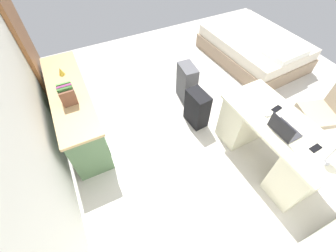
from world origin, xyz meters
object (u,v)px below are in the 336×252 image
credenza (77,111)px  cell_phone_near_laptop (316,148)px  computer_mouse (268,114)px  suitcase_black (197,108)px  laptop (283,129)px  figurine_small (61,71)px  desk_lamp (335,143)px  office_chair (322,116)px  bed (254,48)px  desk (271,142)px  suitcase_spare_grey (187,83)px  cell_phone_by_mouse (277,109)px

credenza → cell_phone_near_laptop: bearing=-133.5°
computer_mouse → suitcase_black: bearing=24.6°
laptop → cell_phone_near_laptop: laptop is taller
cell_phone_near_laptop → figurine_small: size_ratio=1.24×
credenza → figurine_small: (0.36, 0.00, 0.43)m
figurine_small → desk_lamp: bearing=-139.9°
office_chair → figurine_small: 3.61m
laptop → bed: bearing=-36.2°
desk → credenza: 2.65m
computer_mouse → desk_lamp: desk_lamp is taller
office_chair → cell_phone_near_laptop: 1.01m
cell_phone_near_laptop → suitcase_spare_grey: bearing=8.0°
computer_mouse → desk_lamp: (-0.69, -0.08, 0.24)m
office_chair → figurine_small: bearing=56.7°
cell_phone_near_laptop → desk_lamp: 0.28m
laptop → figurine_small: (2.08, 1.99, 0.01)m
cell_phone_near_laptop → cell_phone_by_mouse: bearing=-7.6°
office_chair → desk_lamp: 1.20m
credenza → cell_phone_by_mouse: cell_phone_by_mouse is taller
cell_phone_near_laptop → bed: bearing=-33.5°
cell_phone_by_mouse → desk: bearing=143.9°
figurine_small → suitcase_black: bearing=-121.7°
bed → cell_phone_by_mouse: size_ratio=14.65×
bed → computer_mouse: 2.37m
cell_phone_by_mouse → desk_lamp: 0.76m
credenza → computer_mouse: size_ratio=18.00×
desk → suitcase_black: size_ratio=2.55×
credenza → suitcase_black: size_ratio=3.13×
office_chair → credenza: 3.40m
suitcase_black → desk_lamp: desk_lamp is taller
desk → suitcase_black: bearing=25.5°
suitcase_spare_grey → cell_phone_near_laptop: (-1.95, -0.41, 0.44)m
laptop → figurine_small: bearing=43.8°
suitcase_spare_grey → cell_phone_by_mouse: cell_phone_by_mouse is taller
laptop → cell_phone_by_mouse: laptop is taller
cell_phone_by_mouse → figurine_small: 2.83m
desk → computer_mouse: size_ratio=14.62×
bed → desk_lamp: (-2.47, 1.39, 0.77)m
cell_phone_by_mouse → cell_phone_near_laptop: bearing=166.8°
office_chair → computer_mouse: bearing=81.1°
computer_mouse → desk_lamp: bearing=-175.1°
suitcase_black → laptop: bearing=-165.7°
computer_mouse → desk: bearing=-162.1°
laptop → figurine_small: size_ratio=2.89×
credenza → suitcase_spare_grey: credenza is taller
laptop → credenza: bearing=49.2°
bed → suitcase_black: bearing=117.1°
computer_mouse → cell_phone_by_mouse: 0.17m
desk → figurine_small: (2.00, 2.09, 0.42)m
credenza → laptop: (-1.72, -1.99, 0.42)m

